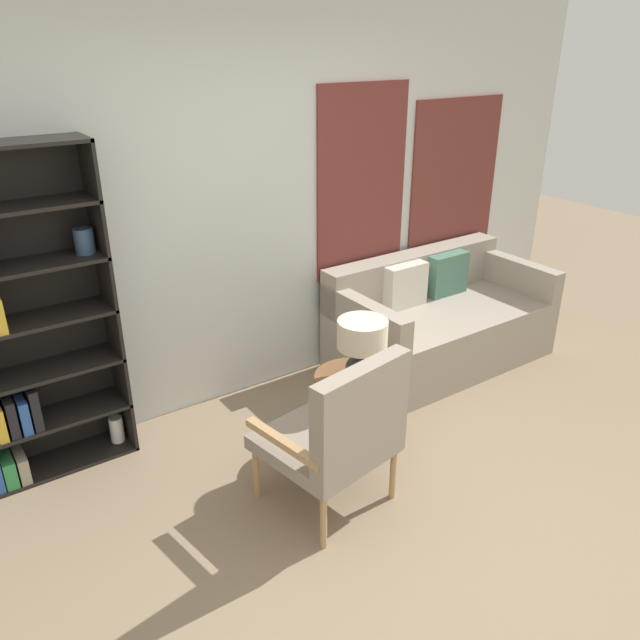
{
  "coord_description": "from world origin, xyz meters",
  "views": [
    {
      "loc": [
        -1.81,
        -1.6,
        2.37
      ],
      "look_at": [
        0.03,
        1.05,
        0.9
      ],
      "focal_mm": 35.0,
      "sensor_mm": 36.0,
      "label": 1
    }
  ],
  "objects_px": {
    "side_table": "(353,384)",
    "table_lamp": "(362,343)",
    "armchair": "(342,429)",
    "couch": "(437,322)"
  },
  "relations": [
    {
      "from": "armchair",
      "to": "couch",
      "type": "relative_size",
      "value": 0.55
    },
    {
      "from": "couch",
      "to": "side_table",
      "type": "height_order",
      "value": "couch"
    },
    {
      "from": "side_table",
      "to": "armchair",
      "type": "bearing_deg",
      "value": -133.74
    },
    {
      "from": "armchair",
      "to": "couch",
      "type": "height_order",
      "value": "armchair"
    },
    {
      "from": "side_table",
      "to": "table_lamp",
      "type": "xyz_separation_m",
      "value": [
        0.02,
        -0.05,
        0.29
      ]
    },
    {
      "from": "armchair",
      "to": "side_table",
      "type": "xyz_separation_m",
      "value": [
        0.4,
        0.42,
        -0.07
      ]
    },
    {
      "from": "armchair",
      "to": "table_lamp",
      "type": "relative_size",
      "value": 2.47
    },
    {
      "from": "side_table",
      "to": "table_lamp",
      "type": "relative_size",
      "value": 1.34
    },
    {
      "from": "side_table",
      "to": "table_lamp",
      "type": "distance_m",
      "value": 0.3
    },
    {
      "from": "armchair",
      "to": "table_lamp",
      "type": "bearing_deg",
      "value": 41.46
    }
  ]
}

